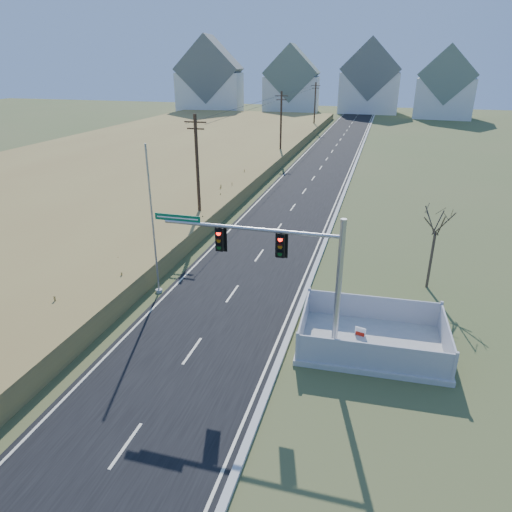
{
  "coord_description": "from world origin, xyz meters",
  "views": [
    {
      "loc": [
        7.81,
        -18.59,
        12.69
      ],
      "look_at": [
        1.93,
        2.31,
        3.4
      ],
      "focal_mm": 32.0,
      "sensor_mm": 36.0,
      "label": 1
    }
  ],
  "objects_px": {
    "traffic_signal_mast": "(296,273)",
    "fence_enclosure": "(371,341)",
    "open_sign": "(360,334)",
    "flagpole": "(154,237)",
    "bare_tree": "(437,220)"
  },
  "relations": [
    {
      "from": "fence_enclosure",
      "to": "bare_tree",
      "type": "xyz_separation_m",
      "value": [
        2.97,
        7.4,
        4.01
      ]
    },
    {
      "from": "fence_enclosure",
      "to": "traffic_signal_mast",
      "type": "bearing_deg",
      "value": -156.92
    },
    {
      "from": "traffic_signal_mast",
      "to": "flagpole",
      "type": "bearing_deg",
      "value": 155.1
    },
    {
      "from": "bare_tree",
      "to": "fence_enclosure",
      "type": "bearing_deg",
      "value": -111.91
    },
    {
      "from": "flagpole",
      "to": "traffic_signal_mast",
      "type": "bearing_deg",
      "value": -24.37
    },
    {
      "from": "traffic_signal_mast",
      "to": "open_sign",
      "type": "xyz_separation_m",
      "value": [
        2.92,
        2.11,
        -3.89
      ]
    },
    {
      "from": "traffic_signal_mast",
      "to": "flagpole",
      "type": "height_order",
      "value": "flagpole"
    },
    {
      "from": "bare_tree",
      "to": "traffic_signal_mast",
      "type": "bearing_deg",
      "value": -125.42
    },
    {
      "from": "bare_tree",
      "to": "flagpole",
      "type": "bearing_deg",
      "value": -161.96
    },
    {
      "from": "fence_enclosure",
      "to": "open_sign",
      "type": "xyz_separation_m",
      "value": [
        -0.57,
        0.42,
        0.06
      ]
    },
    {
      "from": "traffic_signal_mast",
      "to": "open_sign",
      "type": "distance_m",
      "value": 5.31
    },
    {
      "from": "traffic_signal_mast",
      "to": "fence_enclosure",
      "type": "height_order",
      "value": "traffic_signal_mast"
    },
    {
      "from": "open_sign",
      "to": "traffic_signal_mast",
      "type": "bearing_deg",
      "value": -129.27
    },
    {
      "from": "fence_enclosure",
      "to": "open_sign",
      "type": "relative_size",
      "value": 10.46
    },
    {
      "from": "flagpole",
      "to": "bare_tree",
      "type": "xyz_separation_m",
      "value": [
        15.44,
        5.03,
        0.82
      ]
    }
  ]
}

